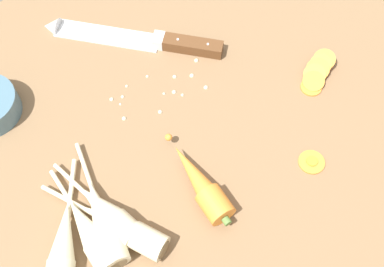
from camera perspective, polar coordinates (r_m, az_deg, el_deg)
ground_plane at (r=80.08cm, az=-0.77°, el=-0.20°), size 120.00×90.00×4.00cm
chefs_knife at (r=90.25cm, az=-7.72°, el=11.56°), size 27.31×26.53×4.18cm
whole_carrot at (r=71.50cm, az=1.09°, el=-6.16°), size 4.21×17.70×4.20cm
parsnip_front at (r=71.02cm, az=-10.33°, el=-9.44°), size 7.17×18.11×4.00cm
parsnip_mid_left at (r=69.87cm, az=-8.54°, el=-11.28°), size 12.74×19.87×4.00cm
parsnip_mid_right at (r=70.66cm, az=-15.47°, el=-13.27°), size 12.93×19.43×4.00cm
parsnip_back at (r=70.69cm, az=-10.83°, el=-10.37°), size 6.10×21.40×4.00cm
parsnip_outer at (r=70.40cm, az=-12.33°, el=-11.84°), size 4.57×19.06×4.00cm
carrot_slice_stack at (r=86.71cm, az=15.01°, el=7.21°), size 8.98×6.71×3.52cm
carrot_slice_stray_near at (r=77.48cm, az=14.40°, el=-3.33°), size 4.29×4.29×0.70cm
mince_crumbs at (r=82.65cm, az=-3.30°, el=5.54°), size 17.89×8.49×0.80cm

